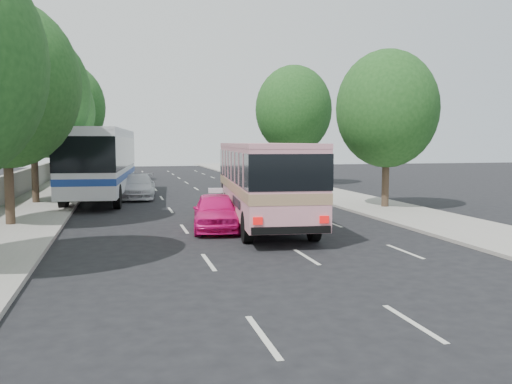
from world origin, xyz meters
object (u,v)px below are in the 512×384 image
object	(u,v)px
white_pickup	(137,186)
tour_coach_rear	(98,151)
pink_bus	(264,175)
pink_taxi	(216,211)
tour_coach_front	(101,157)

from	to	relation	value
white_pickup	tour_coach_rear	xyz separation A→B (m)	(-2.99, 20.83, 1.77)
pink_bus	pink_taxi	size ratio (longest dim) A/B	2.53
pink_taxi	tour_coach_rear	distance (m)	33.96
pink_bus	tour_coach_front	xyz separation A→B (m)	(-6.64, 12.11, 0.40)
white_pickup	tour_coach_rear	bearing A→B (deg)	102.51
pink_bus	pink_taxi	world-z (taller)	pink_bus
pink_taxi	tour_coach_front	xyz separation A→B (m)	(-4.59, 12.62, 1.75)
tour_coach_front	tour_coach_rear	world-z (taller)	tour_coach_rear
pink_taxi	tour_coach_rear	world-z (taller)	tour_coach_rear
white_pickup	tour_coach_rear	world-z (taller)	tour_coach_rear
pink_taxi	tour_coach_front	size ratio (longest dim) A/B	0.30
pink_taxi	white_pickup	xyz separation A→B (m)	(-2.57, 12.63, 0.00)
pink_bus	tour_coach_front	bearing A→B (deg)	124.33
pink_taxi	tour_coach_rear	xyz separation A→B (m)	(-5.55, 33.46, 1.77)
pink_bus	tour_coach_front	size ratio (longest dim) A/B	0.76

